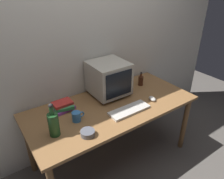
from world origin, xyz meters
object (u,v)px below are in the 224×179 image
(crt_monitor, at_px, (108,78))
(book_stack, at_px, (63,106))
(computer_mouse, at_px, (152,99))
(mug, at_px, (77,116))
(bottle_short, at_px, (141,80))
(cd_spindle, at_px, (88,133))
(bottle_tall, at_px, (54,124))
(keyboard, at_px, (129,110))

(crt_monitor, distance_m, book_stack, 0.56)
(computer_mouse, xyz_separation_m, mug, (-0.81, 0.13, 0.03))
(bottle_short, height_order, mug, bottle_short)
(book_stack, xyz_separation_m, cd_spindle, (0.01, -0.47, -0.02))
(computer_mouse, distance_m, bottle_short, 0.36)
(bottle_tall, distance_m, book_stack, 0.37)
(keyboard, distance_m, bottle_short, 0.58)
(bottle_tall, xyz_separation_m, mug, (0.23, 0.07, -0.07))
(book_stack, height_order, mug, mug)
(bottle_tall, xyz_separation_m, book_stack, (0.21, 0.30, -0.07))
(keyboard, xyz_separation_m, bottle_short, (0.46, 0.35, 0.05))
(computer_mouse, height_order, cd_spindle, cd_spindle)
(computer_mouse, xyz_separation_m, cd_spindle, (-0.83, -0.10, 0.00))
(crt_monitor, bearing_deg, keyboard, -93.35)
(crt_monitor, relative_size, keyboard, 0.93)
(bottle_short, bearing_deg, keyboard, -142.24)
(cd_spindle, bearing_deg, bottle_short, 24.18)
(keyboard, bearing_deg, computer_mouse, 3.77)
(bottle_tall, relative_size, mug, 2.51)
(book_stack, xyz_separation_m, mug, (0.03, -0.23, 0.00))
(cd_spindle, bearing_deg, keyboard, 8.63)
(computer_mouse, height_order, bottle_short, bottle_short)
(bottle_tall, height_order, cd_spindle, bottle_tall)
(keyboard, relative_size, computer_mouse, 4.20)
(mug, bearing_deg, crt_monitor, 25.09)
(crt_monitor, distance_m, computer_mouse, 0.51)
(crt_monitor, xyz_separation_m, computer_mouse, (0.30, -0.37, -0.17))
(crt_monitor, xyz_separation_m, bottle_short, (0.44, -0.04, -0.13))
(crt_monitor, relative_size, bottle_tall, 1.30)
(book_stack, relative_size, mug, 1.80)
(bottle_short, bearing_deg, book_stack, 178.01)
(bottle_tall, bearing_deg, crt_monitor, 22.45)
(crt_monitor, bearing_deg, mug, -154.91)
(mug, bearing_deg, bottle_short, 12.00)
(crt_monitor, distance_m, bottle_tall, 0.81)
(bottle_tall, height_order, mug, bottle_tall)
(keyboard, xyz_separation_m, mug, (-0.48, 0.15, 0.03))
(computer_mouse, bearing_deg, crt_monitor, 143.81)
(crt_monitor, bearing_deg, bottle_short, -4.89)
(keyboard, height_order, cd_spindle, cd_spindle)
(computer_mouse, relative_size, bottle_tall, 0.33)
(crt_monitor, relative_size, book_stack, 1.80)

